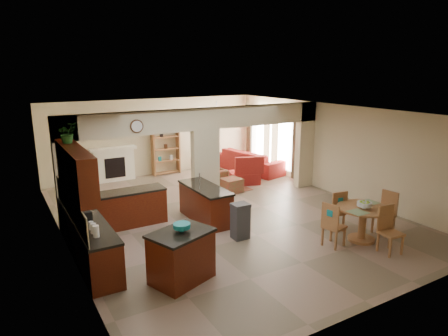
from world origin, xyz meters
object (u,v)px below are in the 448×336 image
armchair (214,179)px  dining_table (363,219)px  sofa (251,161)px  kitchen_island (181,256)px

armchair → dining_table: bearing=98.2°
dining_table → sofa: size_ratio=0.42×
dining_table → armchair: size_ratio=1.67×
dining_table → sofa: bearing=78.0°
kitchen_island → armchair: bearing=35.2°
kitchen_island → armchair: (3.41, 4.87, -0.17)m
kitchen_island → sofa: bearing=27.2°
dining_table → sofa: sofa is taller
kitchen_island → dining_table: bearing=-25.9°
dining_table → kitchen_island: bearing=173.9°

